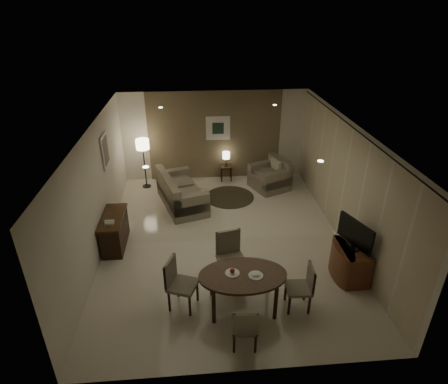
{
  "coord_description": "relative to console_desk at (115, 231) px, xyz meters",
  "views": [
    {
      "loc": [
        -0.64,
        -7.25,
        5.03
      ],
      "look_at": [
        0.0,
        0.2,
        1.15
      ],
      "focal_mm": 30.0,
      "sensor_mm": 36.0,
      "label": 1
    }
  ],
  "objects": [
    {
      "name": "room_shell",
      "position": [
        2.49,
        0.4,
        0.98
      ],
      "size": [
        5.5,
        7.0,
        2.7
      ],
      "color": "beige",
      "rests_on": "ground"
    },
    {
      "name": "taupe_accent",
      "position": [
        2.49,
        3.48,
        0.98
      ],
      "size": [
        3.96,
        0.03,
        2.7
      ],
      "primitive_type": "cube",
      "color": "#746348",
      "rests_on": "wall_back"
    },
    {
      "name": "curtain_wall",
      "position": [
        5.17,
        0.0,
        0.95
      ],
      "size": [
        0.08,
        6.7,
        2.58
      ],
      "primitive_type": null,
      "color": "beige",
      "rests_on": "wall_right"
    },
    {
      "name": "curtain_rod",
      "position": [
        5.17,
        0.0,
        2.27
      ],
      "size": [
        0.03,
        6.8,
        0.03
      ],
      "primitive_type": "cylinder",
      "rotation": [
        1.57,
        0.0,
        0.0
      ],
      "color": "black",
      "rests_on": "wall_right"
    },
    {
      "name": "art_back_frame",
      "position": [
        2.59,
        3.46,
        1.23
      ],
      "size": [
        0.72,
        0.03,
        0.72
      ],
      "primitive_type": "cube",
      "color": "silver",
      "rests_on": "wall_back"
    },
    {
      "name": "art_back_canvas",
      "position": [
        2.59,
        3.44,
        1.23
      ],
      "size": [
        0.34,
        0.01,
        0.34
      ],
      "primitive_type": "cube",
      "color": "#1C3222",
      "rests_on": "wall_back"
    },
    {
      "name": "art_left_frame",
      "position": [
        -0.23,
        1.2,
        1.48
      ],
      "size": [
        0.03,
        0.6,
        0.8
      ],
      "primitive_type": "cube",
      "color": "silver",
      "rests_on": "wall_left"
    },
    {
      "name": "art_left_canvas",
      "position": [
        -0.21,
        1.2,
        1.48
      ],
      "size": [
        0.01,
        0.46,
        0.64
      ],
      "primitive_type": "cube",
      "color": "gray",
      "rests_on": "wall_left"
    },
    {
      "name": "downlight_nl",
      "position": [
        1.09,
        -1.8,
        2.31
      ],
      "size": [
        0.1,
        0.1,
        0.01
      ],
      "primitive_type": "cylinder",
      "color": "white",
      "rests_on": "ceiling"
    },
    {
      "name": "downlight_nr",
      "position": [
        3.89,
        -1.8,
        2.31
      ],
      "size": [
        0.1,
        0.1,
        0.01
      ],
      "primitive_type": "cylinder",
      "color": "white",
      "rests_on": "ceiling"
    },
    {
      "name": "downlight_fl",
      "position": [
        1.09,
        1.8,
        2.31
      ],
      "size": [
        0.1,
        0.1,
        0.01
      ],
      "primitive_type": "cylinder",
      "color": "white",
      "rests_on": "ceiling"
    },
    {
      "name": "downlight_fr",
      "position": [
        3.89,
        1.8,
        2.31
      ],
      "size": [
        0.1,
        0.1,
        0.01
      ],
      "primitive_type": "cylinder",
      "color": "white",
      "rests_on": "ceiling"
    },
    {
      "name": "console_desk",
      "position": [
        0.0,
        0.0,
        0.0
      ],
      "size": [
        0.48,
        1.2,
        0.75
      ],
      "primitive_type": null,
      "color": "#4C3018",
      "rests_on": "floor"
    },
    {
      "name": "telephone",
      "position": [
        0.0,
        -0.3,
        0.43
      ],
      "size": [
        0.2,
        0.14,
        0.09
      ],
      "primitive_type": null,
      "color": "white",
      "rests_on": "console_desk"
    },
    {
      "name": "tv_cabinet",
      "position": [
        4.89,
        -1.5,
        -0.03
      ],
      "size": [
        0.48,
        0.9,
        0.7
      ],
      "primitive_type": null,
      "color": "brown",
      "rests_on": "floor"
    },
    {
      "name": "flat_tv",
      "position": [
        4.87,
        -1.5,
        0.65
      ],
      "size": [
        0.36,
        0.85,
        0.6
      ],
      "primitive_type": null,
      "rotation": [
        0.0,
        0.0,
        0.35
      ],
      "color": "black",
      "rests_on": "tv_cabinet"
    },
    {
      "name": "dining_table",
      "position": [
        2.62,
        -2.16,
        -0.01
      ],
      "size": [
        1.56,
        0.97,
        0.73
      ],
      "primitive_type": null,
      "color": "#4C3018",
      "rests_on": "floor"
    },
    {
      "name": "chair_near",
      "position": [
        2.55,
        -3.0,
        0.05
      ],
      "size": [
        0.44,
        0.44,
        0.84
      ],
      "primitive_type": null,
      "rotation": [
        0.0,
        0.0,
        3.05
      ],
      "color": "gray",
      "rests_on": "floor"
    },
    {
      "name": "chair_far",
      "position": [
        2.5,
        -1.48,
        0.15
      ],
      "size": [
        0.61,
        0.61,
        1.06
      ],
      "primitive_type": null,
      "rotation": [
        0.0,
        0.0,
        0.22
      ],
      "color": "gray",
      "rests_on": "floor"
    },
    {
      "name": "chair_left",
      "position": [
        1.56,
        -2.05,
        0.11
      ],
      "size": [
        0.61,
        0.61,
        0.98
      ],
      "primitive_type": null,
      "rotation": [
        0.0,
        0.0,
        1.2
      ],
      "color": "gray",
      "rests_on": "floor"
    },
    {
      "name": "chair_right",
      "position": [
        3.61,
        -2.25,
        0.07
      ],
      "size": [
        0.45,
        0.45,
        0.89
      ],
      "primitive_type": null,
      "rotation": [
        0.0,
        0.0,
        -1.62
      ],
      "color": "gray",
      "rests_on": "floor"
    },
    {
      "name": "plate_a",
      "position": [
        2.44,
        -2.11,
        0.36
      ],
      "size": [
        0.26,
        0.26,
        0.02
      ],
      "primitive_type": "cylinder",
      "color": "white",
      "rests_on": "dining_table"
    },
    {
      "name": "plate_b",
      "position": [
        2.84,
        -2.21,
        0.36
      ],
      "size": [
        0.26,
        0.26,
        0.02
      ],
      "primitive_type": "cylinder",
      "color": "white",
      "rests_on": "dining_table"
    },
    {
      "name": "fruit_apple",
      "position": [
        2.44,
        -2.11,
        0.42
      ],
      "size": [
        0.09,
        0.09,
        0.09
      ],
      "primitive_type": "sphere",
      "color": "#AD2813",
      "rests_on": "plate_a"
    },
    {
      "name": "napkin",
      "position": [
        2.84,
        -2.21,
        0.39
      ],
      "size": [
        0.12,
        0.08,
        0.03
      ],
      "primitive_type": "cube",
      "color": "white",
      "rests_on": "plate_b"
    },
    {
      "name": "round_rug",
      "position": [
        2.81,
        2.08,
        -0.37
      ],
      "size": [
        1.38,
        1.38,
        0.01
      ],
      "primitive_type": "cylinder",
      "color": "#3B3621",
      "rests_on": "floor"
    },
    {
      "name": "sofa",
      "position": [
        1.48,
        1.77,
        0.07
      ],
      "size": [
        2.08,
        1.47,
        0.89
      ],
      "primitive_type": null,
      "rotation": [
        0.0,
        0.0,
        1.87
      ],
      "color": "gray",
      "rests_on": "floor"
    },
    {
      "name": "armchair",
      "position": [
        4.04,
        2.57,
        0.07
      ],
      "size": [
        1.26,
        1.29,
        0.88
      ],
      "primitive_type": null,
      "rotation": [
        0.0,
        0.0,
        -1.15
      ],
      "color": "gray",
      "rests_on": "floor"
    },
    {
      "name": "side_table",
      "position": [
        2.81,
        3.25,
        -0.14
      ],
      "size": [
        0.36,
        0.36,
        0.46
      ],
      "primitive_type": null,
      "color": "black",
      "rests_on": "floor"
    },
    {
      "name": "table_lamp",
      "position": [
        2.81,
        3.25,
        0.34
      ],
      "size": [
        0.22,
        0.22,
        0.5
      ],
      "primitive_type": null,
      "color": "#FFEAC1",
      "rests_on": "side_table"
    },
    {
      "name": "floor_lamp",
      "position": [
        0.4,
        2.97,
        0.37
      ],
      "size": [
        0.38,
        0.38,
        1.49
      ],
      "primitive_type": null,
      "color": "#FFE5B7",
      "rests_on": "floor"
    }
  ]
}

